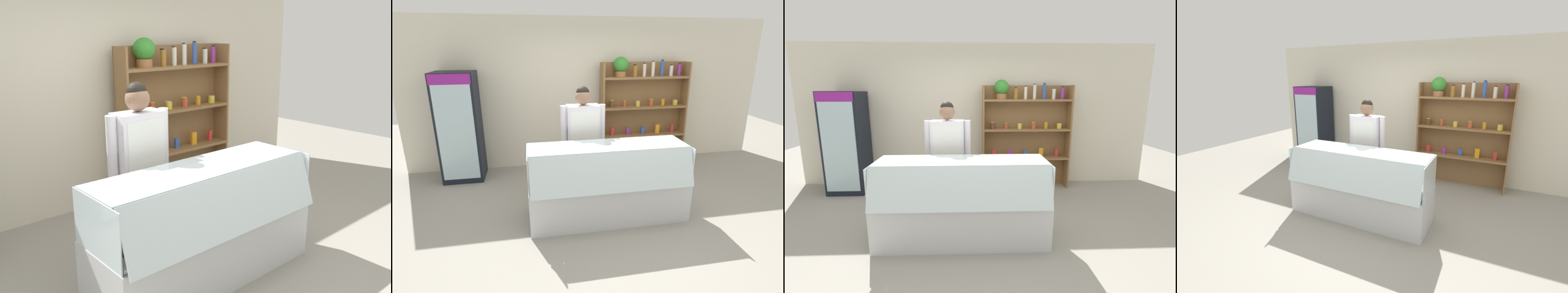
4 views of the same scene
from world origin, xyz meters
The scene contains 5 objects.
ground_plane centered at (0.00, 0.00, 0.00)m, with size 12.00×12.00×0.00m, color gray.
back_wall centered at (0.00, 2.09, 1.35)m, with size 6.80×0.10×2.70m, color silver.
shelving_unit centered at (0.88, 1.81, 1.15)m, with size 1.63×0.29×2.03m.
deli_display_case centered at (-0.21, -0.04, 0.31)m, with size 2.05×0.75×1.01m.
shop_clerk centered at (-0.42, 0.60, 1.00)m, with size 0.64×0.25×1.68m.
Camera 1 is at (-2.52, -2.57, 2.12)m, focal length 40.00 mm.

